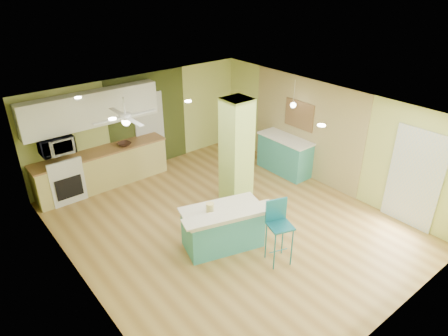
{
  "coord_description": "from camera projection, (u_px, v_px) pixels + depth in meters",
  "views": [
    {
      "loc": [
        -4.43,
        -5.35,
        4.91
      ],
      "look_at": [
        0.23,
        0.4,
        1.1
      ],
      "focal_mm": 32.0,
      "sensor_mm": 36.0,
      "label": 1
    }
  ],
  "objects": [
    {
      "name": "stove",
      "position": [
        64.0,
        181.0,
        9.16
      ],
      "size": [
        0.76,
        0.66,
        1.08
      ],
      "color": "silver",
      "rests_on": "floor"
    },
    {
      "name": "french_door",
      "position": [
        414.0,
        179.0,
        8.02
      ],
      "size": [
        0.04,
        1.08,
        2.1
      ],
      "primitive_type": "cube",
      "color": "silver",
      "rests_on": "floor"
    },
    {
      "name": "ceiling",
      "position": [
        228.0,
        111.0,
        7.28
      ],
      "size": [
        6.0,
        7.0,
        0.01
      ],
      "primitive_type": "cube",
      "color": "white",
      "rests_on": "wall_back"
    },
    {
      "name": "upper_cabinets",
      "position": [
        92.0,
        109.0,
        9.1
      ],
      "size": [
        3.2,
        0.34,
        0.8
      ],
      "primitive_type": "cube",
      "color": "white",
      "rests_on": "wall_back"
    },
    {
      "name": "fruit_bowl",
      "position": [
        124.0,
        144.0,
        9.73
      ],
      "size": [
        0.37,
        0.37,
        0.08
      ],
      "primitive_type": "imported",
      "rotation": [
        0.0,
        0.0,
        0.19
      ],
      "color": "#382017",
      "rests_on": "kitchen_run"
    },
    {
      "name": "kitchen_run",
      "position": [
        103.0,
        168.0,
        9.69
      ],
      "size": [
        3.25,
        0.63,
        0.94
      ],
      "color": "tan",
      "rests_on": "floor"
    },
    {
      "name": "wall_back",
      "position": [
        141.0,
        123.0,
        10.28
      ],
      "size": [
        6.0,
        0.01,
        2.5
      ],
      "primitive_type": "cube",
      "color": "#C1CB6D",
      "rests_on": "floor"
    },
    {
      "name": "ceiling_fan",
      "position": [
        125.0,
        117.0,
        8.24
      ],
      "size": [
        1.41,
        1.41,
        0.61
      ],
      "color": "white",
      "rests_on": "ceiling"
    },
    {
      "name": "wall_front",
      "position": [
        391.0,
        265.0,
        5.43
      ],
      "size": [
        6.0,
        0.01,
        2.5
      ],
      "primitive_type": "cube",
      "color": "#C1CB6D",
      "rests_on": "floor"
    },
    {
      "name": "wood_panel",
      "position": [
        305.0,
        128.0,
        9.94
      ],
      "size": [
        0.02,
        3.4,
        2.5
      ],
      "primitive_type": "cube",
      "color": "#988557",
      "rests_on": "floor"
    },
    {
      "name": "peninsula",
      "position": [
        223.0,
        227.0,
        7.6
      ],
      "size": [
        1.83,
        1.35,
        0.93
      ],
      "rotation": [
        0.0,
        0.0,
        -0.28
      ],
      "color": "teal",
      "rests_on": "floor"
    },
    {
      "name": "bar_stool",
      "position": [
        278.0,
        222.0,
        7.08
      ],
      "size": [
        0.52,
        0.52,
        1.24
      ],
      "rotation": [
        0.0,
        0.0,
        -0.32
      ],
      "color": "#1D7084",
      "rests_on": "floor"
    },
    {
      "name": "wall_decor",
      "position": [
        299.0,
        115.0,
        9.93
      ],
      "size": [
        0.03,
        0.9,
        0.7
      ],
      "primitive_type": "cube",
      "color": "brown",
      "rests_on": "wood_panel"
    },
    {
      "name": "canister",
      "position": [
        210.0,
        207.0,
        7.35
      ],
      "size": [
        0.15,
        0.15,
        0.18
      ],
      "primitive_type": "cylinder",
      "color": "yellow",
      "rests_on": "peninsula"
    },
    {
      "name": "wall_left",
      "position": [
        78.0,
        229.0,
        6.17
      ],
      "size": [
        0.01,
        7.0,
        2.5
      ],
      "primitive_type": "cube",
      "color": "#C1CB6D",
      "rests_on": "floor"
    },
    {
      "name": "side_counter",
      "position": [
        285.0,
        155.0,
        10.36
      ],
      "size": [
        0.63,
        1.49,
        0.96
      ],
      "color": "teal",
      "rests_on": "floor"
    },
    {
      "name": "interior_door",
      "position": [
        150.0,
        130.0,
        10.47
      ],
      "size": [
        0.82,
        0.05,
        2.0
      ],
      "primitive_type": "cube",
      "color": "silver",
      "rests_on": "floor"
    },
    {
      "name": "wall_right",
      "position": [
        325.0,
        135.0,
        9.53
      ],
      "size": [
        0.01,
        7.0,
        2.5
      ],
      "primitive_type": "cube",
      "color": "#C1CB6D",
      "rests_on": "floor"
    },
    {
      "name": "pendant_lamp",
      "position": [
        293.0,
        105.0,
        9.56
      ],
      "size": [
        0.14,
        0.14,
        0.69
      ],
      "color": "silver",
      "rests_on": "ceiling"
    },
    {
      "name": "floor",
      "position": [
        228.0,
        224.0,
        8.43
      ],
      "size": [
        6.0,
        7.0,
        0.01
      ],
      "primitive_type": "cube",
      "color": "olive",
      "rests_on": "ground"
    },
    {
      "name": "olive_accent",
      "position": [
        149.0,
        121.0,
        10.38
      ],
      "size": [
        2.2,
        0.02,
        2.5
      ],
      "primitive_type": "cube",
      "color": "#3D461C",
      "rests_on": "floor"
    },
    {
      "name": "column",
      "position": [
        236.0,
        155.0,
        8.56
      ],
      "size": [
        0.55,
        0.55,
        2.5
      ],
      "primitive_type": "cube",
      "color": "#ABC55B",
      "rests_on": "floor"
    },
    {
      "name": "microwave",
      "position": [
        56.0,
        145.0,
        8.76
      ],
      "size": [
        0.7,
        0.48,
        0.39
      ],
      "primitive_type": "imported",
      "color": "silver",
      "rests_on": "wall_back"
    }
  ]
}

